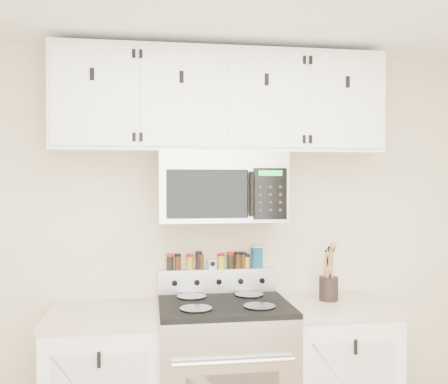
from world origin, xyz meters
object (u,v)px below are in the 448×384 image
at_px(range, 224,380).
at_px(microwave, 221,187).
at_px(utensil_crock, 329,287).
at_px(salt_canister, 257,257).

distance_m(range, microwave, 1.15).
height_order(microwave, utensil_crock, microwave).
bearing_deg(range, utensil_crock, 6.22).
bearing_deg(microwave, salt_canister, 31.16).
xyz_separation_m(microwave, salt_canister, (0.26, 0.16, -0.46)).
relative_size(microwave, salt_canister, 5.29).
relative_size(microwave, utensil_crock, 2.21).
height_order(microwave, salt_canister, microwave).
bearing_deg(range, salt_canister, 47.60).
xyz_separation_m(range, utensil_crock, (0.67, 0.07, 0.52)).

